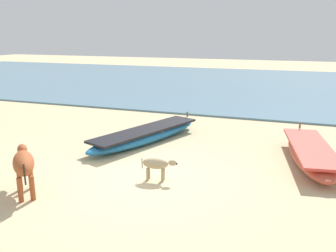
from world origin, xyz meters
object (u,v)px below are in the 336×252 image
object	(u,v)px
fishing_boat_1	(146,135)
fishing_boat_2	(310,154)
calf_near_dun	(157,164)
cow_adult_rust	(24,164)

from	to	relation	value
fishing_boat_1	fishing_boat_2	bearing A→B (deg)	-72.14
fishing_boat_2	calf_near_dun	world-z (taller)	fishing_boat_2
fishing_boat_2	cow_adult_rust	size ratio (longest dim) A/B	3.17
cow_adult_rust	calf_near_dun	distance (m)	2.92
fishing_boat_2	fishing_boat_1	bearing A→B (deg)	77.90
fishing_boat_1	cow_adult_rust	world-z (taller)	cow_adult_rust
calf_near_dun	fishing_boat_2	bearing A→B (deg)	27.89
fishing_boat_1	fishing_boat_2	size ratio (longest dim) A/B	1.18
calf_near_dun	cow_adult_rust	bearing A→B (deg)	-153.41
fishing_boat_2	cow_adult_rust	world-z (taller)	cow_adult_rust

